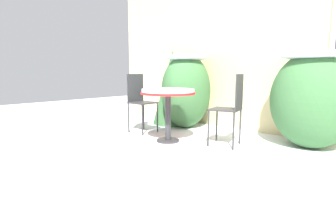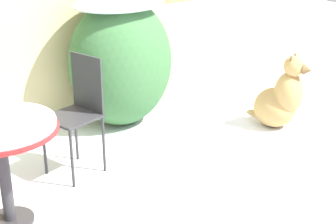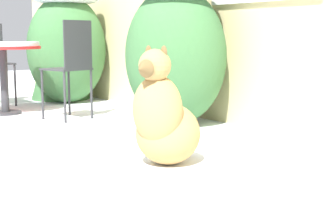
% 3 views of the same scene
% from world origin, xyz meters
% --- Properties ---
extents(shrub_left, '(0.79, 0.99, 1.31)m').
position_xyz_m(shrub_left, '(-1.75, 1.66, 0.69)').
color(shrub_left, '#386638').
rests_on(shrub_left, ground_plane).
extents(shrub_middle, '(1.06, 0.85, 1.27)m').
position_xyz_m(shrub_middle, '(0.28, 1.75, 0.67)').
color(shrub_middle, '#386638').
rests_on(shrub_middle, ground_plane).
extents(evergreen_bush, '(0.75, 0.75, 1.41)m').
position_xyz_m(evergreen_bush, '(-2.18, 1.76, 0.71)').
color(evergreen_bush, '#386638').
rests_on(evergreen_bush, ground_plane).
extents(patio_table, '(0.78, 0.78, 0.76)m').
position_xyz_m(patio_table, '(-1.30, 0.70, 0.65)').
color(patio_table, '#2D2D30').
rests_on(patio_table, ground_plane).
extents(patio_chair_near_table, '(0.45, 0.45, 0.97)m').
position_xyz_m(patio_chair_near_table, '(-0.53, 1.10, 0.54)').
color(patio_chair_near_table, '#2D2D30').
rests_on(patio_chair_near_table, ground_plane).
extents(dog, '(0.54, 0.61, 0.76)m').
position_xyz_m(dog, '(1.48, 0.73, 0.29)').
color(dog, tan).
rests_on(dog, ground_plane).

